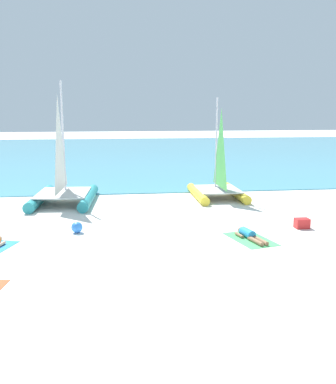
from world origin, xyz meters
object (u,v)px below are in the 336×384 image
sailboat_yellow (218,183)px  towel_right (250,239)px  sailboat_teal (63,186)px  cooler_box (302,223)px  beach_ball (77,227)px  sunbather_right (249,235)px

sailboat_yellow → towel_right: (-0.50, -6.72, -0.71)m
sailboat_teal → towel_right: sailboat_teal is taller
sailboat_teal → cooler_box: size_ratio=10.99×
beach_ball → cooler_box: 8.06m
sailboat_yellow → beach_ball: size_ratio=12.11×
sailboat_yellow → sailboat_teal: bearing=-177.4°
towel_right → sunbather_right: 0.14m
cooler_box → sailboat_teal: bearing=149.8°
sailboat_yellow → beach_ball: bearing=-140.5°
sailboat_teal → cooler_box: 10.46m
beach_ball → sailboat_teal: bearing=101.3°
towel_right → cooler_box: bearing=25.7°
towel_right → sailboat_yellow: bearing=85.8°
sunbather_right → beach_ball: size_ratio=3.94×
cooler_box → sailboat_yellow: bearing=107.5°
sailboat_teal → towel_right: bearing=-39.7°
sailboat_yellow → beach_ball: (-6.27, -5.22, -0.51)m
sailboat_yellow → sunbather_right: bearing=-94.7°
sunbather_right → cooler_box: size_ratio=3.11×
sunbather_right → sailboat_teal: bearing=123.1°
sunbather_right → sailboat_yellow: bearing=71.8°
sailboat_yellow → sunbather_right: 6.70m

